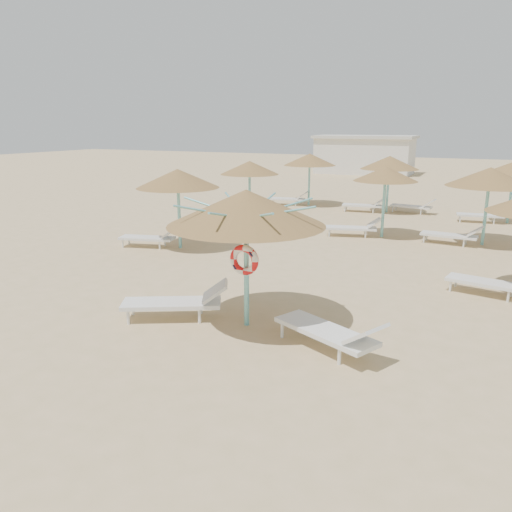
% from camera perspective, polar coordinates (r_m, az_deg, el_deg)
% --- Properties ---
extents(ground, '(120.00, 120.00, 0.00)m').
position_cam_1_polar(ground, '(10.70, -0.67, -7.92)').
color(ground, tan).
rests_on(ground, ground).
extents(main_palapa, '(3.22, 3.22, 2.88)m').
position_cam_1_polar(main_palapa, '(10.04, -1.13, 5.48)').
color(main_palapa, '#74C7C9').
rests_on(main_palapa, ground).
extents(lounger_main_a, '(2.34, 1.68, 0.83)m').
position_cam_1_polar(lounger_main_a, '(11.04, -8.83, -5.16)').
color(lounger_main_a, white).
rests_on(lounger_main_a, ground).
extents(lounger_main_b, '(2.35, 1.59, 0.83)m').
position_cam_1_polar(lounger_main_b, '(9.49, 8.59, -8.57)').
color(lounger_main_b, white).
rests_on(lounger_main_b, ground).
extents(palapa_field, '(19.22, 14.07, 2.72)m').
position_cam_1_polar(palapa_field, '(19.30, 17.37, 8.71)').
color(palapa_field, '#74C7C9').
rests_on(palapa_field, ground).
extents(service_hut, '(8.40, 4.40, 3.25)m').
position_cam_1_polar(service_hut, '(45.14, 12.30, 11.28)').
color(service_hut, silver).
rests_on(service_hut, ground).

